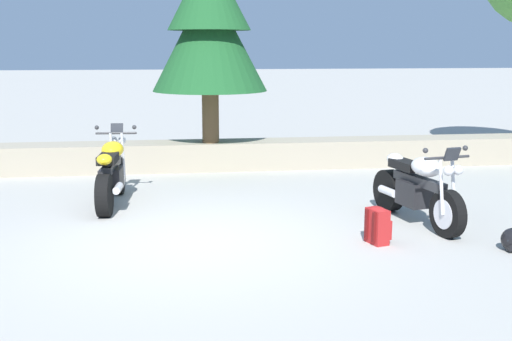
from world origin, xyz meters
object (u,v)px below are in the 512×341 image
(motorcycle_yellow_near_left, at_px, (112,173))
(motorcycle_white_centre, at_px, (417,189))
(pine_tree_mid_left, at_px, (209,24))
(rider_backpack, at_px, (378,224))

(motorcycle_yellow_near_left, xyz_separation_m, motorcycle_white_centre, (4.27, -1.69, 0.00))
(pine_tree_mid_left, bearing_deg, rider_backpack, -70.97)
(motorcycle_yellow_near_left, xyz_separation_m, pine_tree_mid_left, (1.69, 2.59, 2.34))
(motorcycle_white_centre, height_order, rider_backpack, motorcycle_white_centre)
(motorcycle_white_centre, distance_m, pine_tree_mid_left, 5.52)
(motorcycle_yellow_near_left, bearing_deg, pine_tree_mid_left, 56.84)
(motorcycle_yellow_near_left, height_order, motorcycle_white_centre, same)
(pine_tree_mid_left, bearing_deg, motorcycle_white_centre, -58.94)
(motorcycle_yellow_near_left, distance_m, rider_backpack, 4.27)
(motorcycle_white_centre, height_order, pine_tree_mid_left, pine_tree_mid_left)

